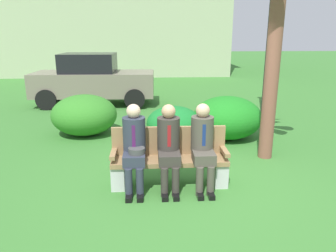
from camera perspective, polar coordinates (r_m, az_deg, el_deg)
ground_plane at (r=5.11m, az=4.86°, el=-10.54°), size 80.00×80.00×0.00m
park_bench at (r=5.00m, az=0.24°, el=-5.87°), size 1.77×0.44×0.90m
seated_man_left at (r=4.77m, az=-6.00°, el=-3.15°), size 0.34×0.72×1.30m
seated_man_middle at (r=4.78m, az=0.15°, el=-3.05°), size 0.34×0.72×1.29m
seated_man_right at (r=4.83m, az=6.20°, el=-2.88°), size 0.34×0.72×1.29m
shrub_near_bench at (r=7.32m, az=10.47°, el=1.48°), size 1.53×1.40×0.96m
shrub_mid_lawn at (r=7.72m, az=-14.61°, el=1.92°), size 1.50×1.38×0.94m
shrub_far_lawn at (r=7.12m, az=1.04°, el=0.50°), size 1.21×1.11×0.76m
parked_car_near at (r=10.97m, az=-13.12°, el=8.03°), size 3.94×1.79×1.68m
street_lamp at (r=9.76m, az=17.50°, el=15.93°), size 0.24×0.24×3.94m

